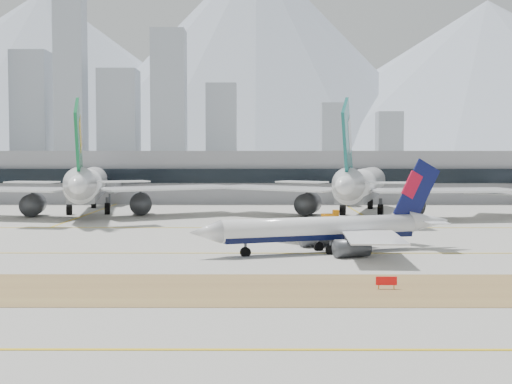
{
  "coord_description": "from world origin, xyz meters",
  "views": [
    {
      "loc": [
        4.29,
        -105.6,
        14.12
      ],
      "look_at": [
        3.92,
        18.0,
        7.5
      ],
      "focal_mm": 50.0,
      "sensor_mm": 36.0,
      "label": 1
    }
  ],
  "objects_px": {
    "taxiing_airliner": "(329,229)",
    "widebody_eva": "(88,186)",
    "terminal": "(244,175)",
    "widebody_cathay": "(361,186)"
  },
  "relations": [
    {
      "from": "taxiing_airliner",
      "to": "widebody_eva",
      "type": "bearing_deg",
      "value": -70.94
    },
    {
      "from": "taxiing_airliner",
      "to": "terminal",
      "type": "bearing_deg",
      "value": -102.45
    },
    {
      "from": "widebody_eva",
      "to": "terminal",
      "type": "relative_size",
      "value": 0.25
    },
    {
      "from": "widebody_cathay",
      "to": "widebody_eva",
      "type": "bearing_deg",
      "value": 102.48
    },
    {
      "from": "widebody_eva",
      "to": "terminal",
      "type": "distance_m",
      "value": 66.26
    },
    {
      "from": "terminal",
      "to": "taxiing_airliner",
      "type": "bearing_deg",
      "value": -83.04
    },
    {
      "from": "taxiing_airliner",
      "to": "widebody_eva",
      "type": "height_order",
      "value": "widebody_eva"
    },
    {
      "from": "taxiing_airliner",
      "to": "widebody_eva",
      "type": "distance_m",
      "value": 79.83
    },
    {
      "from": "taxiing_airliner",
      "to": "terminal",
      "type": "relative_size",
      "value": 0.14
    },
    {
      "from": "widebody_eva",
      "to": "widebody_cathay",
      "type": "relative_size",
      "value": 1.02
    }
  ]
}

